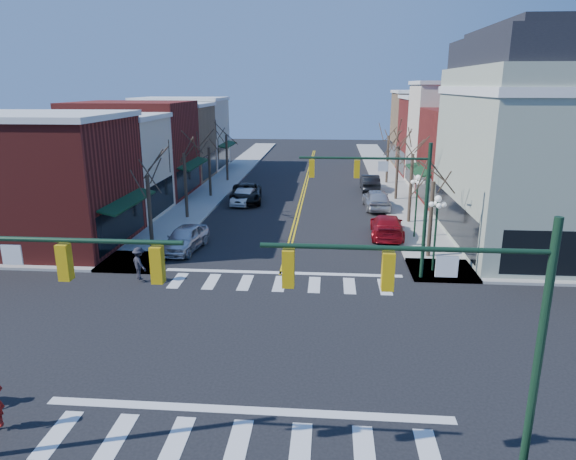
% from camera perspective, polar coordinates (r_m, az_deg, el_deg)
% --- Properties ---
extents(ground, '(160.00, 160.00, 0.00)m').
position_cam_1_polar(ground, '(21.15, -2.59, -12.21)').
color(ground, black).
rests_on(ground, ground).
extents(sidewalk_left, '(3.50, 70.00, 0.15)m').
position_cam_1_polar(sidewalk_left, '(41.30, -11.22, 1.69)').
color(sidewalk_left, '#9E9B93').
rests_on(sidewalk_left, ground).
extents(sidewalk_right, '(3.50, 70.00, 0.15)m').
position_cam_1_polar(sidewalk_right, '(40.25, 13.52, 1.18)').
color(sidewalk_right, '#9E9B93').
rests_on(sidewalk_right, ground).
extents(bldg_left_brick_a, '(10.00, 8.50, 8.00)m').
position_cam_1_polar(bldg_left_brick_a, '(35.68, -25.71, 4.67)').
color(bldg_left_brick_a, maroon).
rests_on(bldg_left_brick_a, ground).
extents(bldg_left_stucco_a, '(10.00, 7.00, 7.50)m').
position_cam_1_polar(bldg_left_stucco_a, '(42.49, -20.52, 6.44)').
color(bldg_left_stucco_a, beige).
rests_on(bldg_left_stucco_a, ground).
extents(bldg_left_brick_b, '(10.00, 9.00, 8.50)m').
position_cam_1_polar(bldg_left_brick_b, '(49.72, -16.73, 8.58)').
color(bldg_left_brick_b, maroon).
rests_on(bldg_left_brick_b, ground).
extents(bldg_left_tan, '(10.00, 7.50, 7.80)m').
position_cam_1_polar(bldg_left_tan, '(57.47, -13.75, 9.33)').
color(bldg_left_tan, '#957552').
rests_on(bldg_left_tan, ground).
extents(bldg_left_stucco_b, '(10.00, 8.00, 8.20)m').
position_cam_1_polar(bldg_left_stucco_b, '(64.82, -11.63, 10.32)').
color(bldg_left_stucco_b, beige).
rests_on(bldg_left_stucco_b, ground).
extents(bldg_right_brick_a, '(10.00, 8.50, 8.00)m').
position_cam_1_polar(bldg_right_brick_a, '(46.53, 21.09, 7.43)').
color(bldg_right_brick_a, maroon).
rests_on(bldg_right_brick_a, ground).
extents(bldg_right_stucco, '(10.00, 7.00, 10.00)m').
position_cam_1_polar(bldg_right_stucco, '(53.86, 18.94, 9.71)').
color(bldg_right_stucco, beige).
rests_on(bldg_right_stucco, ground).
extents(bldg_right_brick_b, '(10.00, 8.00, 8.50)m').
position_cam_1_polar(bldg_right_brick_b, '(61.20, 17.21, 9.78)').
color(bldg_right_brick_b, maroon).
rests_on(bldg_right_brick_b, ground).
extents(bldg_right_tan, '(10.00, 8.00, 9.00)m').
position_cam_1_polar(bldg_right_tan, '(68.98, 15.83, 10.70)').
color(bldg_right_tan, '#957552').
rests_on(bldg_right_tan, ground).
extents(victorian_corner, '(12.25, 14.25, 13.30)m').
position_cam_1_polar(victorian_corner, '(36.03, 27.94, 8.78)').
color(victorian_corner, '#9CA790').
rests_on(victorian_corner, ground).
extents(traffic_mast_near_left, '(6.60, 0.28, 7.20)m').
position_cam_1_polar(traffic_mast_near_left, '(14.65, -29.07, -7.17)').
color(traffic_mast_near_left, '#14331E').
rests_on(traffic_mast_near_left, ground).
extents(traffic_mast_near_right, '(6.60, 0.28, 7.20)m').
position_cam_1_polar(traffic_mast_near_right, '(12.67, 18.63, -9.42)').
color(traffic_mast_near_right, '#14331E').
rests_on(traffic_mast_near_right, ground).
extents(traffic_mast_far_right, '(6.60, 0.28, 7.20)m').
position_cam_1_polar(traffic_mast_far_right, '(26.62, 11.28, 4.18)').
color(traffic_mast_far_right, '#14331E').
rests_on(traffic_mast_far_right, ground).
extents(lamppost_corner, '(0.36, 0.36, 4.33)m').
position_cam_1_polar(lamppost_corner, '(28.49, 16.16, 1.01)').
color(lamppost_corner, '#14331E').
rests_on(lamppost_corner, ground).
extents(lamppost_midblock, '(0.36, 0.36, 4.33)m').
position_cam_1_polar(lamppost_midblock, '(34.71, 14.13, 3.74)').
color(lamppost_midblock, '#14331E').
rests_on(lamppost_midblock, ground).
extents(tree_left_a, '(0.24, 0.24, 4.76)m').
position_cam_1_polar(tree_left_a, '(32.34, -15.09, 1.75)').
color(tree_left_a, '#382B21').
rests_on(tree_left_a, ground).
extents(tree_left_b, '(0.24, 0.24, 5.04)m').
position_cam_1_polar(tree_left_b, '(39.75, -11.31, 4.75)').
color(tree_left_b, '#382B21').
rests_on(tree_left_b, ground).
extents(tree_left_c, '(0.24, 0.24, 4.55)m').
position_cam_1_polar(tree_left_c, '(47.41, -8.69, 6.33)').
color(tree_left_c, '#382B21').
rests_on(tree_left_c, ground).
extents(tree_left_d, '(0.24, 0.24, 4.90)m').
position_cam_1_polar(tree_left_d, '(55.11, -6.80, 7.89)').
color(tree_left_d, '#382B21').
rests_on(tree_left_d, ground).
extents(tree_right_a, '(0.24, 0.24, 4.62)m').
position_cam_1_polar(tree_right_a, '(31.06, 15.56, 1.01)').
color(tree_right_a, '#382B21').
rests_on(tree_right_a, ground).
extents(tree_right_b, '(0.24, 0.24, 5.18)m').
position_cam_1_polar(tree_right_b, '(38.69, 13.46, 4.43)').
color(tree_right_b, '#382B21').
rests_on(tree_right_b, ground).
extents(tree_right_c, '(0.24, 0.24, 4.83)m').
position_cam_1_polar(tree_right_c, '(46.52, 12.02, 6.16)').
color(tree_right_c, '#382B21').
rests_on(tree_right_c, ground).
extents(tree_right_d, '(0.24, 0.24, 4.97)m').
position_cam_1_polar(tree_right_d, '(54.36, 11.00, 7.64)').
color(tree_right_d, '#382B21').
rests_on(tree_right_d, ground).
extents(car_left_near, '(2.43, 4.77, 1.55)m').
position_cam_1_polar(car_left_near, '(32.42, -11.38, -0.91)').
color(car_left_near, silver).
rests_on(car_left_near, ground).
extents(car_left_mid, '(1.91, 4.18, 1.33)m').
position_cam_1_polar(car_left_mid, '(44.41, -4.87, 3.70)').
color(car_left_mid, silver).
rests_on(car_left_mid, ground).
extents(car_left_far, '(3.25, 5.95, 1.58)m').
position_cam_1_polar(car_left_far, '(45.19, -4.68, 4.08)').
color(car_left_far, black).
rests_on(car_left_far, ground).
extents(car_right_near, '(2.41, 5.36, 1.53)m').
position_cam_1_polar(car_right_near, '(35.24, 10.93, 0.43)').
color(car_right_near, maroon).
rests_on(car_right_near, ground).
extents(car_right_mid, '(2.21, 5.07, 1.70)m').
position_cam_1_polar(car_right_mid, '(43.14, 9.82, 3.42)').
color(car_right_mid, '#B3B4B8').
rests_on(car_right_mid, ground).
extents(car_right_far, '(1.73, 4.79, 1.57)m').
position_cam_1_polar(car_right_far, '(50.77, 9.08, 5.23)').
color(car_right_far, black).
rests_on(car_right_far, ground).
extents(pedestrian_dark_b, '(1.26, 1.24, 1.74)m').
position_cam_1_polar(pedestrian_dark_b, '(27.76, -16.20, -3.57)').
color(pedestrian_dark_b, black).
rests_on(pedestrian_dark_b, sidewalk_left).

